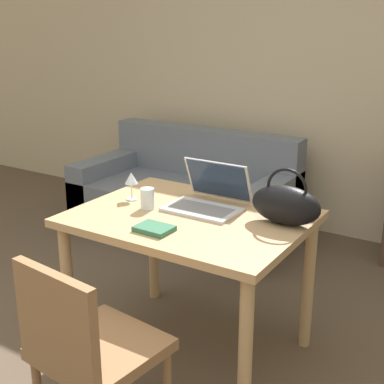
{
  "coord_description": "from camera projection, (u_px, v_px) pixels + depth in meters",
  "views": [
    {
      "loc": [
        1.42,
        -1.32,
        1.69
      ],
      "look_at": [
        0.11,
        0.77,
        0.89
      ],
      "focal_mm": 50.0,
      "sensor_mm": 36.0,
      "label": 1
    }
  ],
  "objects": [
    {
      "name": "drinking_glass",
      "position": [
        147.0,
        199.0,
        2.71
      ],
      "size": [
        0.07,
        0.07,
        0.11
      ],
      "color": "silver",
      "rests_on": "dining_table"
    },
    {
      "name": "dining_table",
      "position": [
        190.0,
        234.0,
        2.67
      ],
      "size": [
        1.13,
        0.86,
        0.77
      ],
      "color": "tan",
      "rests_on": "ground_plane"
    },
    {
      "name": "wine_glass",
      "position": [
        131.0,
        180.0,
        2.83
      ],
      "size": [
        0.07,
        0.07,
        0.15
      ],
      "color": "silver",
      "rests_on": "dining_table"
    },
    {
      "name": "chair",
      "position": [
        87.0,
        346.0,
        2.06
      ],
      "size": [
        0.49,
        0.49,
        0.86
      ],
      "rotation": [
        0.0,
        0.0,
        -0.11
      ],
      "color": "olive",
      "rests_on": "ground_plane"
    },
    {
      "name": "wall_back",
      "position": [
        319.0,
        66.0,
        4.16
      ],
      "size": [
        10.0,
        0.06,
        2.7
      ],
      "color": "beige",
      "rests_on": "ground_plane"
    },
    {
      "name": "laptop",
      "position": [
        210.0,
        195.0,
        2.73
      ],
      "size": [
        0.37,
        0.33,
        0.23
      ],
      "color": "silver",
      "rests_on": "dining_table"
    },
    {
      "name": "book",
      "position": [
        154.0,
        229.0,
        2.43
      ],
      "size": [
        0.17,
        0.13,
        0.02
      ],
      "rotation": [
        0.0,
        0.0,
        -0.02
      ],
      "color": "#336B4C",
      "rests_on": "dining_table"
    },
    {
      "name": "couch",
      "position": [
        186.0,
        200.0,
        4.39
      ],
      "size": [
        1.72,
        0.91,
        0.82
      ],
      "color": "slate",
      "rests_on": "ground_plane"
    },
    {
      "name": "handbag",
      "position": [
        286.0,
        204.0,
        2.49
      ],
      "size": [
        0.34,
        0.15,
        0.27
      ],
      "color": "black",
      "rests_on": "dining_table"
    }
  ]
}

